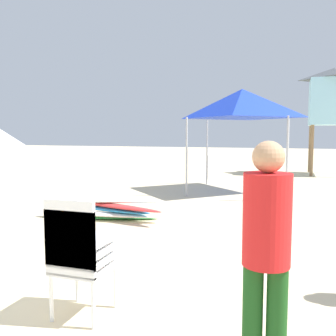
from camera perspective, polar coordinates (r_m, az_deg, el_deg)
The scene contains 6 objects.
ground at distance 4.07m, azimuth -17.63°, elevation -19.12°, with size 80.00×80.00×0.00m, color beige.
stacked_plastic_chairs at distance 3.46m, azimuth -13.65°, elevation -11.92°, with size 0.48×0.48×1.11m.
surfboard_pile at distance 7.39m, azimuth -9.77°, elevation -6.19°, with size 2.58×0.87×0.40m.
lifeguard_near_left at distance 2.62m, azimuth 14.83°, elevation -11.25°, with size 0.32×0.32×1.62m.
popup_canopy at distance 10.80m, azimuth 11.28°, elevation 9.64°, with size 2.57×2.57×2.91m.
lifeguard_tower at distance 16.39m, azimuth 24.07°, elevation 9.99°, with size 1.98×1.98×4.25m.
Camera 1 is at (2.21, -2.98, 1.67)m, focal length 39.76 mm.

